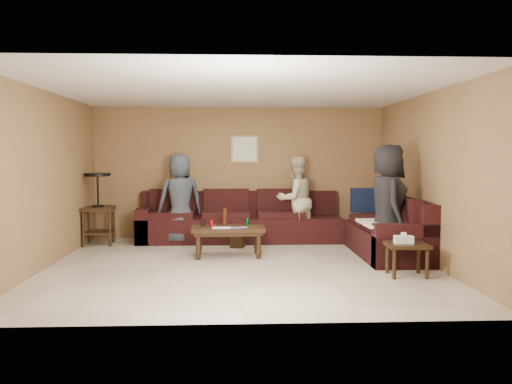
% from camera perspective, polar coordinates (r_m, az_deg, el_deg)
% --- Properties ---
extents(room, '(5.60, 5.50, 2.50)m').
position_cam_1_polar(room, '(7.10, -1.73, 4.82)').
color(room, '#BCB39F').
rests_on(room, ground).
extents(sectional_sofa, '(4.65, 2.90, 0.97)m').
position_cam_1_polar(sectional_sofa, '(8.76, 3.51, -4.06)').
color(sectional_sofa, black).
rests_on(sectional_sofa, ground).
extents(coffee_table, '(1.15, 0.60, 0.75)m').
position_cam_1_polar(coffee_table, '(7.84, -3.22, -4.50)').
color(coffee_table, black).
rests_on(coffee_table, ground).
extents(end_table_left, '(0.61, 0.61, 1.27)m').
position_cam_1_polar(end_table_left, '(9.25, -17.59, -1.68)').
color(end_table_left, black).
rests_on(end_table_left, ground).
extents(side_table_right, '(0.54, 0.45, 0.58)m').
position_cam_1_polar(side_table_right, '(6.87, 16.82, -6.09)').
color(side_table_right, black).
rests_on(side_table_right, ground).
extents(waste_bin, '(0.27, 0.27, 0.26)m').
position_cam_1_polar(waste_bin, '(8.64, -2.11, -5.49)').
color(waste_bin, black).
rests_on(waste_bin, ground).
extents(wall_art, '(0.52, 0.04, 0.52)m').
position_cam_1_polar(wall_art, '(9.58, -1.32, 4.90)').
color(wall_art, tan).
rests_on(wall_art, ground).
extents(person_left, '(0.92, 0.75, 1.62)m').
position_cam_1_polar(person_left, '(9.02, -8.66, -0.77)').
color(person_left, '#313944').
rests_on(person_left, ground).
extents(person_middle, '(0.94, 0.85, 1.57)m').
position_cam_1_polar(person_middle, '(9.07, 4.59, -0.86)').
color(person_middle, '#C5B993').
rests_on(person_middle, ground).
extents(person_right, '(0.60, 0.88, 1.75)m').
position_cam_1_polar(person_right, '(7.65, 14.83, -1.26)').
color(person_right, black).
rests_on(person_right, ground).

